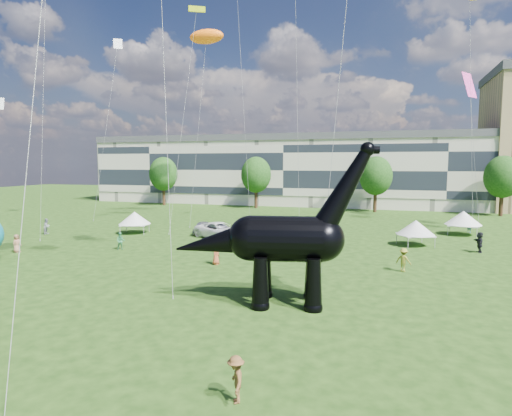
% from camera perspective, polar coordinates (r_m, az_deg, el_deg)
% --- Properties ---
extents(ground, '(220.00, 220.00, 0.00)m').
position_cam_1_polar(ground, '(21.86, -11.53, -15.16)').
color(ground, '#16330C').
rests_on(ground, ground).
extents(terrace_row, '(78.00, 11.00, 12.00)m').
position_cam_1_polar(terrace_row, '(81.83, 4.56, 4.73)').
color(terrace_row, beige).
rests_on(terrace_row, ground).
extents(tree_far_left, '(5.20, 5.20, 9.44)m').
position_cam_1_polar(tree_far_left, '(81.31, -12.25, 4.81)').
color(tree_far_left, '#382314').
rests_on(tree_far_left, ground).
extents(tree_mid_left, '(5.20, 5.20, 9.44)m').
position_cam_1_polar(tree_mid_left, '(74.15, -0.00, 4.84)').
color(tree_mid_left, '#382314').
rests_on(tree_mid_left, ground).
extents(tree_mid_right, '(5.20, 5.20, 9.44)m').
position_cam_1_polar(tree_mid_right, '(70.86, 15.69, 4.56)').
color(tree_mid_right, '#382314').
rests_on(tree_mid_right, ground).
extents(tree_far_right, '(5.20, 5.20, 9.44)m').
position_cam_1_polar(tree_far_right, '(72.63, 30.06, 4.00)').
color(tree_far_right, '#382314').
rests_on(tree_far_right, ground).
extents(dinosaur_sculpture, '(11.45, 4.06, 9.32)m').
position_cam_1_polar(dinosaur_sculpture, '(23.81, 3.04, -4.47)').
color(dinosaur_sculpture, black).
rests_on(dinosaur_sculpture, ground).
extents(car_silver, '(2.34, 4.17, 1.34)m').
position_cam_1_polar(car_silver, '(48.12, -7.18, -2.59)').
color(car_silver, '#AEAFB3').
rests_on(car_silver, ground).
extents(car_grey, '(4.55, 2.59, 1.42)m').
position_cam_1_polar(car_grey, '(45.30, -4.95, -3.06)').
color(car_grey, slate).
rests_on(car_grey, ground).
extents(car_white, '(6.53, 5.18, 1.65)m').
position_cam_1_polar(car_white, '(44.81, -4.85, -3.01)').
color(car_white, white).
rests_on(car_white, ground).
extents(car_dark, '(4.66, 5.51, 1.51)m').
position_cam_1_polar(car_dark, '(38.99, 4.11, -4.47)').
color(car_dark, '#595960').
rests_on(car_dark, ground).
extents(gazebo_near, '(4.56, 4.56, 2.44)m').
position_cam_1_polar(gazebo_near, '(43.42, 20.52, -2.47)').
color(gazebo_near, silver).
rests_on(gazebo_near, ground).
extents(gazebo_far, '(4.41, 4.41, 2.64)m').
position_cam_1_polar(gazebo_far, '(51.77, 25.91, -1.23)').
color(gazebo_far, silver).
rests_on(gazebo_far, ground).
extents(gazebo_left, '(4.41, 4.41, 2.43)m').
position_cam_1_polar(gazebo_left, '(49.58, -15.88, -1.31)').
color(gazebo_left, silver).
rests_on(gazebo_left, ground).
extents(visitors, '(45.60, 41.18, 1.85)m').
position_cam_1_polar(visitors, '(35.39, 2.22, -5.37)').
color(visitors, olive).
rests_on(visitors, ground).
extents(kites, '(60.37, 47.65, 29.67)m').
position_cam_1_polar(kites, '(57.71, -4.94, 24.26)').
color(kites, red).
rests_on(kites, ground).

